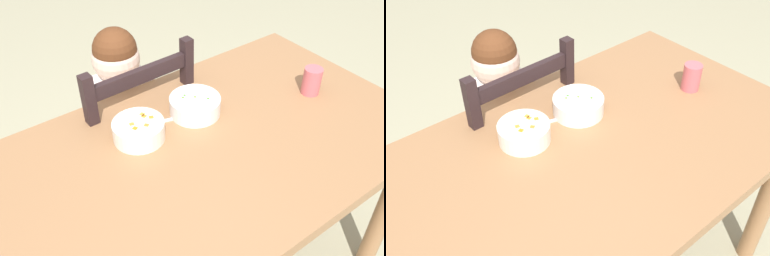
# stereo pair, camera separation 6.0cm
# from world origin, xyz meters

# --- Properties ---
(dining_table) EXTENTS (1.40, 0.81, 0.76)m
(dining_table) POSITION_xyz_m (0.00, 0.00, 0.65)
(dining_table) COLOR #9B6D47
(dining_table) RESTS_ON ground
(dining_chair) EXTENTS (0.43, 0.43, 0.93)m
(dining_chair) POSITION_xyz_m (-0.03, 0.45, 0.45)
(dining_chair) COLOR black
(dining_chair) RESTS_ON ground
(child_figure) EXTENTS (0.32, 0.31, 0.96)m
(child_figure) POSITION_xyz_m (-0.03, 0.45, 0.64)
(child_figure) COLOR white
(child_figure) RESTS_ON ground
(bowl_of_peas) EXTENTS (0.17, 0.17, 0.06)m
(bowl_of_peas) POSITION_xyz_m (0.08, 0.15, 0.79)
(bowl_of_peas) COLOR white
(bowl_of_peas) RESTS_ON dining_table
(bowl_of_carrots) EXTENTS (0.16, 0.16, 0.06)m
(bowl_of_carrots) POSITION_xyz_m (-0.14, 0.15, 0.79)
(bowl_of_carrots) COLOR white
(bowl_of_carrots) RESTS_ON dining_table
(spoon) EXTENTS (0.14, 0.06, 0.01)m
(spoon) POSITION_xyz_m (-0.06, 0.19, 0.76)
(spoon) COLOR silver
(spoon) RESTS_ON dining_table
(drinking_cup) EXTENTS (0.06, 0.06, 0.10)m
(drinking_cup) POSITION_xyz_m (0.47, 0.01, 0.81)
(drinking_cup) COLOR #CD5F67
(drinking_cup) RESTS_ON dining_table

